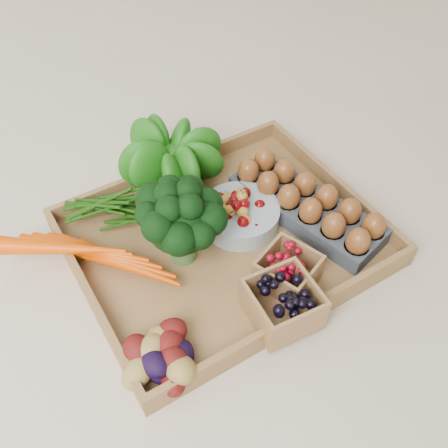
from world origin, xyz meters
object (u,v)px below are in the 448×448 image
tray (224,242)px  cherry_bowl (240,215)px  egg_carton (306,209)px  broccoli (182,235)px

tray → cherry_bowl: size_ratio=3.59×
cherry_bowl → egg_carton: (0.12, -0.05, -0.00)m
cherry_bowl → egg_carton: bearing=-23.5°
tray → egg_carton: bearing=-10.1°
broccoli → cherry_bowl: (0.14, 0.02, -0.04)m
tray → broccoli: broccoli is taller
tray → egg_carton: 0.18m
tray → cherry_bowl: (0.05, 0.02, 0.03)m
broccoli → egg_carton: bearing=-7.8°
broccoli → cherry_bowl: size_ratio=1.03×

